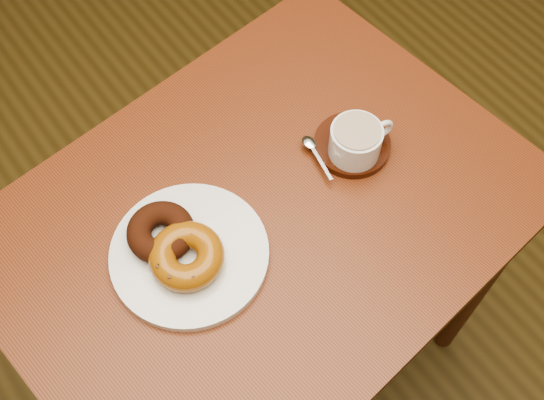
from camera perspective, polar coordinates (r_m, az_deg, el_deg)
ground at (r=1.85m, az=0.56°, el=-13.10°), size 6.00×6.00×0.00m
cafe_table at (r=1.22m, az=-0.76°, el=-3.99°), size 0.93×0.73×0.81m
donut_plate at (r=1.07m, az=-6.92°, el=-4.52°), size 0.31×0.31×0.02m
donut_cinnamon at (r=1.06m, az=-9.29°, el=-2.67°), size 0.13×0.13×0.04m
donut_caramel at (r=1.03m, az=-7.16°, el=-4.68°), size 0.12×0.12×0.04m
saucer at (r=1.17m, az=6.71°, el=4.61°), size 0.16×0.16×0.01m
coffee_cup at (r=1.13m, az=7.08°, el=4.97°), size 0.11×0.09×0.06m
teaspoon at (r=1.15m, az=3.32°, el=4.50°), size 0.03×0.10×0.01m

